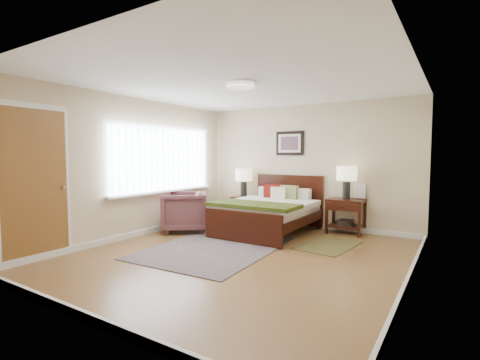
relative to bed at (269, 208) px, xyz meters
The scene contains 18 objects.
floor 1.66m from the bed, 77.27° to the right, with size 5.00×5.00×0.00m, color brown.
back_wall 1.27m from the bed, 69.68° to the left, with size 4.50×0.04×2.50m, color beige.
front_wall 4.14m from the bed, 85.05° to the right, with size 4.50×0.04×2.50m, color beige.
left_wall 2.57m from the bed, 140.73° to the right, with size 0.04×5.00×2.50m, color beige.
right_wall 3.13m from the bed, 30.84° to the right, with size 0.04×5.00×2.50m, color beige.
ceiling 2.57m from the bed, 77.27° to the right, with size 4.50×5.00×0.02m, color white.
window 2.22m from the bed, 155.20° to the right, with size 0.11×2.72×1.32m.
door 3.85m from the bed, 119.65° to the right, with size 0.06×1.00×2.18m.
ceil_fixture 2.54m from the bed, 77.27° to the right, with size 0.44×0.44×0.08m.
bed is the anchor object (origin of this frame).
wall_art 1.54m from the bed, 89.96° to the left, with size 0.62×0.05×0.50m.
nightstand_left 1.23m from the bed, 145.30° to the left, with size 0.47×0.42×0.55m.
nightstand_right 1.44m from the bed, 29.27° to the left, with size 0.66×0.49×0.65m.
lamp_left 1.34m from the bed, 144.54° to the left, with size 0.37×0.37×0.61m.
lamp_right 1.57m from the bed, 29.78° to the left, with size 0.37×0.37×0.61m.
armchair 1.64m from the bed, 152.47° to the right, with size 0.82×0.84×0.77m, color brown.
rug_persian 1.50m from the bed, 98.03° to the right, with size 1.78×2.51×0.01m, color #0D1B43.
rug_navy 1.38m from the bed, 14.73° to the right, with size 0.76×1.14×0.01m, color black.
Camera 1 is at (2.68, -4.24, 1.46)m, focal length 26.00 mm.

